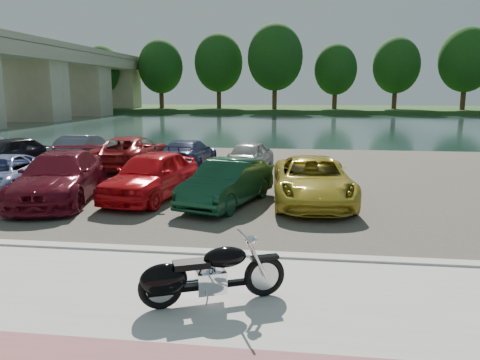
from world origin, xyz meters
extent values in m
plane|color=#595447|center=(0.00, 0.00, 0.00)|extent=(200.00, 200.00, 0.00)
cube|color=#B7B3AD|center=(0.00, -1.00, 0.05)|extent=(60.00, 6.00, 0.10)
cube|color=#B7B3AD|center=(0.00, 2.00, 0.07)|extent=(60.00, 0.30, 0.14)
cube|color=#423E35|center=(0.00, 11.00, 0.02)|extent=(60.00, 18.00, 0.04)
cube|color=#1A302E|center=(0.00, 40.00, 0.00)|extent=(120.00, 40.00, 0.00)
cube|color=#1F491A|center=(0.00, 72.00, 0.30)|extent=(120.00, 24.00, 0.60)
cube|color=tan|center=(-28.00, 40.00, 7.20)|extent=(7.00, 56.00, 1.40)
cube|color=tan|center=(-28.00, 40.00, 8.20)|extent=(7.00, 56.00, 0.70)
cube|color=tan|center=(-28.00, 42.00, 3.60)|extent=(6.00, 4.00, 7.20)
cube|color=tan|center=(-28.00, 54.00, 3.60)|extent=(6.00, 4.00, 7.20)
cube|color=tan|center=(-28.00, 66.00, 3.60)|extent=(6.00, 4.00, 7.20)
cylinder|color=#3E2916|center=(-30.00, 64.60, 2.85)|extent=(0.70, 0.70, 4.50)
ellipsoid|color=#10340E|center=(-30.00, 64.60, 6.45)|extent=(6.30, 6.30, 7.56)
cylinder|color=#3E2916|center=(-21.00, 66.00, 3.08)|extent=(0.70, 0.70, 4.95)
ellipsoid|color=#10340E|center=(-21.00, 66.00, 7.04)|extent=(6.93, 6.93, 8.32)
cylinder|color=#3E2916|center=(-12.00, 67.40, 3.30)|extent=(0.70, 0.70, 5.40)
ellipsoid|color=#10340E|center=(-12.00, 67.40, 7.62)|extent=(7.56, 7.56, 9.07)
cylinder|color=#3E2916|center=(-3.00, 64.60, 3.52)|extent=(0.70, 0.70, 5.85)
ellipsoid|color=#10340E|center=(-3.00, 64.60, 8.21)|extent=(8.19, 8.19, 9.83)
cylinder|color=#3E2916|center=(6.00, 66.00, 2.85)|extent=(0.70, 0.70, 4.50)
ellipsoid|color=#10340E|center=(6.00, 66.00, 6.45)|extent=(6.30, 6.30, 7.56)
cylinder|color=#3E2916|center=(15.00, 67.40, 3.08)|extent=(0.70, 0.70, 4.95)
ellipsoid|color=#10340E|center=(15.00, 67.40, 7.04)|extent=(6.93, 6.93, 8.32)
cylinder|color=#3E2916|center=(24.00, 64.60, 3.30)|extent=(0.70, 0.70, 5.40)
ellipsoid|color=#10340E|center=(24.00, 64.60, 7.62)|extent=(7.56, 7.56, 9.07)
torus|color=black|center=(0.67, 0.12, 0.44)|extent=(0.67, 0.38, 0.68)
torus|color=black|center=(-0.84, -0.54, 0.44)|extent=(0.67, 0.38, 0.68)
cylinder|color=#B2B2B7|center=(0.67, 0.12, 0.44)|extent=(0.45, 0.24, 0.46)
cylinder|color=#B2B2B7|center=(-0.84, -0.54, 0.44)|extent=(0.45, 0.24, 0.46)
cylinder|color=silver|center=(0.58, -0.03, 0.74)|extent=(0.32, 0.18, 0.63)
cylinder|color=silver|center=(0.50, 0.15, 0.74)|extent=(0.32, 0.18, 0.63)
cylinder|color=silver|center=(0.37, -0.02, 1.13)|extent=(0.33, 0.70, 0.04)
sphere|color=silver|center=(0.46, 0.02, 1.05)|extent=(0.21, 0.21, 0.16)
sphere|color=silver|center=(0.52, 0.05, 1.05)|extent=(0.14, 0.14, 0.11)
cube|color=black|center=(0.67, 0.12, 0.75)|extent=(0.47, 0.31, 0.06)
cube|color=black|center=(-0.09, -0.21, 0.38)|extent=(1.14, 0.57, 0.08)
cube|color=silver|center=(-0.13, -0.23, 0.45)|extent=(0.54, 0.47, 0.34)
cylinder|color=silver|center=(-0.04, -0.19, 0.65)|extent=(0.30, 0.26, 0.27)
cylinder|color=silver|center=(-0.22, -0.27, 0.65)|extent=(0.30, 0.26, 0.27)
ellipsoid|color=black|center=(0.08, -0.14, 0.82)|extent=(0.77, 0.60, 0.32)
cube|color=black|center=(-0.41, -0.35, 0.76)|extent=(0.62, 0.48, 0.10)
ellipsoid|color=black|center=(-0.80, -0.52, 0.56)|extent=(0.80, 0.60, 0.50)
cube|color=black|center=(-0.84, -0.54, 0.49)|extent=(0.44, 0.32, 0.30)
cylinder|color=silver|center=(-0.47, -0.21, 0.32)|extent=(1.04, 0.52, 0.09)
cylinder|color=silver|center=(-0.47, -0.21, 0.40)|extent=(1.04, 0.52, 0.09)
cylinder|color=#B2B2B7|center=(-0.15, -0.44, 0.23)|extent=(0.08, 0.14, 0.22)
imported|color=maroon|center=(-6.05, 6.19, 0.77)|extent=(3.04, 5.35, 1.46)
imported|color=red|center=(-3.39, 6.82, 0.78)|extent=(2.38, 4.55, 1.48)
imported|color=#0F3A23|center=(-0.92, 6.34, 0.70)|extent=(2.50, 4.23, 1.32)
imported|color=gold|center=(1.56, 6.93, 0.72)|extent=(2.57, 5.03, 1.36)
imported|color=black|center=(-11.08, 12.19, 0.72)|extent=(2.80, 4.28, 1.36)
imported|color=#575968|center=(-8.53, 12.96, 0.72)|extent=(1.60, 4.19, 1.36)
imported|color=maroon|center=(-6.04, 12.27, 0.74)|extent=(2.47, 5.09, 1.39)
imported|color=navy|center=(-3.62, 12.57, 0.67)|extent=(1.95, 4.40, 1.26)
imported|color=#A1A19C|center=(-0.93, 12.86, 0.66)|extent=(1.95, 3.78, 1.23)
camera|label=1|loc=(1.21, -6.92, 3.36)|focal=35.00mm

